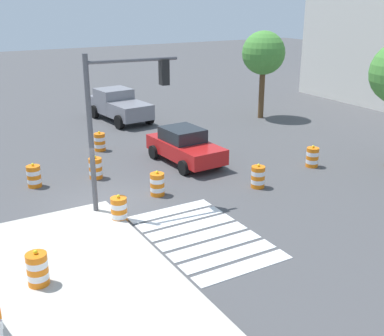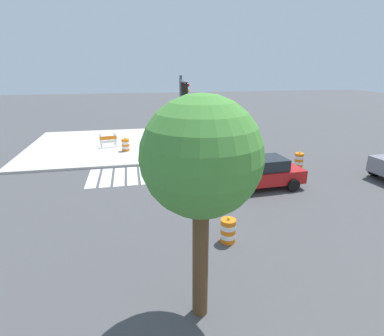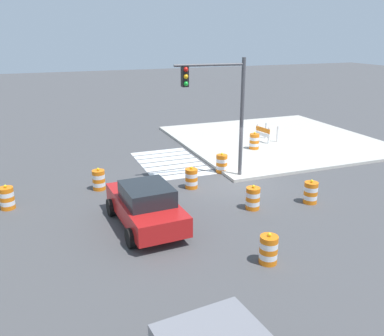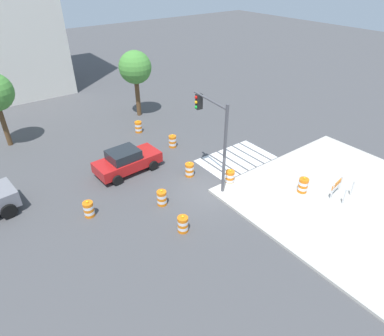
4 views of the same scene
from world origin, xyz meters
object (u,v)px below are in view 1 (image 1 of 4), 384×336
Objects in this scene: sports_car at (185,146)px; traffic_barrel_lane_center at (312,157)px; pickup_truck at (118,105)px; traffic_barrel_on_sidewalk at (38,269)px; traffic_barrel_far_curb at (100,142)px; traffic_barrel_crosswalk_end at (96,168)px; street_tree_streetside_near at (263,54)px; traffic_barrel_near_corner at (157,184)px; traffic_barrel_median_near at (258,177)px; traffic_barrel_median_far at (119,210)px; traffic_barrel_opposite_curb at (34,176)px; traffic_light_pole at (121,104)px.

sports_car is 5.90m from traffic_barrel_lane_center.
traffic_barrel_on_sidewalk is (16.63, -9.02, -0.37)m from pickup_truck.
traffic_barrel_lane_center is (7.28, 7.55, 0.00)m from traffic_barrel_far_curb.
traffic_barrel_crosswalk_end and traffic_barrel_far_curb have the same top height.
traffic_barrel_far_curb is 12.17m from street_tree_streetside_near.
traffic_barrel_on_sidewalk is at bearing -27.45° from traffic_barrel_far_curb.
traffic_barrel_median_near is (1.33, 3.91, 0.00)m from traffic_barrel_near_corner.
traffic_barrel_median_far is 1.00× the size of traffic_barrel_lane_center.
sports_car is 9.46m from pickup_truck.
traffic_barrel_near_corner is at bearing 49.68° from traffic_barrel_opposite_curb.
sports_car reaches higher than traffic_barrel_crosswalk_end.
traffic_barrel_far_curb is (-8.08, -3.81, 0.00)m from traffic_barrel_median_near.
traffic_barrel_near_corner is 3.83m from traffic_light_pole.
traffic_barrel_median_far and traffic_barrel_far_curb have the same top height.
street_tree_streetside_near is (-12.58, 17.21, 3.47)m from traffic_barrel_on_sidewalk.
traffic_light_pole is (3.92, 2.40, 3.46)m from traffic_barrel_opposite_curb.
sports_car is 11.14m from traffic_barrel_on_sidewalk.
pickup_truck reaches higher than traffic_barrel_median_near.
traffic_barrel_near_corner is 7.67m from traffic_barrel_lane_center.
traffic_barrel_median_far is at bearing -48.99° from sports_car.
traffic_barrel_median_far is 0.19× the size of street_tree_streetside_near.
traffic_barrel_on_sidewalk reaches higher than traffic_barrel_lane_center.
traffic_barrel_median_near is 1.00× the size of traffic_barrel_median_far.
traffic_barrel_median_near is 9.96m from traffic_barrel_on_sidewalk.
pickup_truck is 18.92m from traffic_barrel_on_sidewalk.
traffic_barrel_on_sidewalk is at bearing -53.83° from street_tree_streetside_near.
traffic_light_pole is at bearing 132.20° from traffic_barrel_on_sidewalk.
pickup_truck is at bearing -116.24° from street_tree_streetside_near.
street_tree_streetside_near reaches higher than traffic_barrel_near_corner.
traffic_barrel_median_far is at bearing 19.79° from traffic_barrel_opposite_curb.
traffic_barrel_crosswalk_end is 6.90m from traffic_barrel_median_near.
traffic_barrel_on_sidewalk is at bearing -72.99° from traffic_barrel_median_near.
traffic_light_pole is (-3.67, 4.05, 3.31)m from traffic_barrel_on_sidewalk.
traffic_barrel_opposite_curb is at bearing -120.76° from traffic_barrel_median_near.
traffic_barrel_on_sidewalk is (7.19, -8.51, -0.21)m from sports_car.
traffic_barrel_median_near is at bearing -77.94° from traffic_barrel_lane_center.
traffic_barrel_median_far is at bearing 128.91° from traffic_barrel_on_sidewalk.
traffic_barrel_opposite_curb is 0.19× the size of traffic_light_pole.
traffic_barrel_opposite_curb is at bearing -39.19° from pickup_truck.
traffic_barrel_median_far is (4.44, -5.11, -0.36)m from sports_car.
pickup_truck is at bearing 176.92° from sports_car.
traffic_barrel_lane_center is at bearing 18.18° from pickup_truck.
sports_car is 4.30× the size of traffic_barrel_on_sidewalk.
street_tree_streetside_near reaches higher than traffic_barrel_lane_center.
traffic_barrel_median_near is at bearing 50.86° from traffic_barrel_crosswalk_end.
traffic_barrel_lane_center is at bearing 71.50° from traffic_barrel_opposite_curb.
traffic_barrel_near_corner is 0.19× the size of street_tree_streetside_near.
street_tree_streetside_near is at bearing 63.76° from pickup_truck.
traffic_barrel_near_corner and traffic_barrel_crosswalk_end have the same top height.
traffic_light_pole is 1.00× the size of street_tree_streetside_near.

